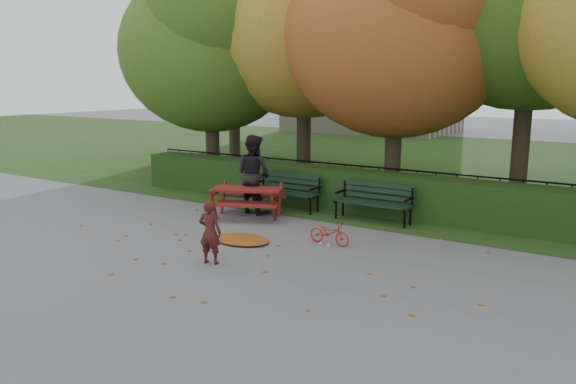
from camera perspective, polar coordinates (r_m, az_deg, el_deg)
The scene contains 17 objects.
ground at distance 10.67m, azimuth -4.99°, elevation -6.27°, with size 90.00×90.00×0.00m, color slate.
grass_strip at distance 23.13m, azimuth 16.67°, elevation 2.79°, with size 90.00×90.00×0.00m, color #203A16.
building_left at distance 37.55m, azimuth 8.87°, elevation 17.64°, with size 10.00×7.00×15.00m, color #AE9E8B.
hedge at distance 14.27m, azimuth 6.05°, elevation 0.24°, with size 13.00×0.90×1.00m, color black.
iron_fence at distance 14.97m, azimuth 7.43°, elevation 0.87°, with size 14.00×0.04×1.02m.
tree_a at distance 17.83m, azimuth -7.63°, elevation 15.36°, with size 5.88×5.60×7.48m.
tree_b at distance 17.29m, azimuth 2.30°, elevation 18.52°, with size 6.72×6.40×8.79m.
tree_c at distance 15.10m, azimuth 11.98°, elevation 17.15°, with size 6.30×6.00×8.00m.
tree_f at distance 22.00m, azimuth -5.33°, elevation 17.66°, with size 6.93×6.60×9.19m.
bench_left at distance 14.21m, azimuth -0.09°, elevation 0.34°, with size 1.80×0.57×0.88m.
bench_right at distance 13.10m, azimuth 8.78°, elevation -0.72°, with size 1.80×0.57×0.88m.
picnic_table at distance 13.36m, azimuth -4.15°, elevation -0.25°, with size 2.04×1.87×0.80m.
leaf_pile at distance 11.46m, azimuth -4.76°, elevation -4.81°, with size 1.24×0.86×0.09m, color maroon.
leaf_scatter at distance 10.90m, azimuth -4.02°, elevation -5.85°, with size 9.00×5.70×0.01m, color maroon, non-canonical shape.
child at distance 10.02m, azimuth -7.93°, elevation -4.05°, with size 0.42×0.28×1.15m, color #421915.
adult at distance 13.74m, azimuth -3.54°, elevation 1.83°, with size 0.94×0.73×1.93m, color black.
bicycle at distance 11.20m, azimuth 4.24°, elevation -4.16°, with size 0.31×0.89×0.47m, color #B11F10.
Camera 1 is at (6.24, -8.04, 3.19)m, focal length 35.00 mm.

